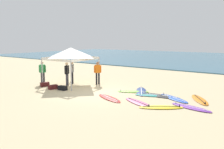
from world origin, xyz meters
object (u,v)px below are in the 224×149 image
object	(u,v)px
surfboard_lime	(133,91)
surfboard_teal	(152,95)
surfboard_black	(159,96)
gear_bag_near_tent	(63,88)
person_grey	(72,71)
gear_bag_by_pole	(45,84)
surfboard_red	(109,98)
surfboard_navy	(141,91)
canopy_tent	(71,53)
surfboard_yellow	(161,107)
surfboard_purple	(191,107)
surfboard_blue	(173,98)
person_green	(42,71)
surfboard_orange	(200,100)
surfboard_pink	(138,102)
gear_bag_on_sand	(53,87)
person_orange	(98,71)
person_black	(67,72)

from	to	relation	value
surfboard_lime	surfboard_teal	xyz separation A→B (m)	(1.42, -0.19, -0.00)
surfboard_black	gear_bag_near_tent	bearing A→B (deg)	-159.57
person_grey	gear_bag_by_pole	world-z (taller)	person_grey
surfboard_red	surfboard_navy	distance (m)	2.62
canopy_tent	surfboard_yellow	xyz separation A→B (m)	(7.74, -1.54, -2.35)
surfboard_purple	surfboard_blue	xyz separation A→B (m)	(-1.27, 1.16, -0.00)
surfboard_blue	person_green	world-z (taller)	person_green
surfboard_yellow	surfboard_orange	world-z (taller)	same
gear_bag_near_tent	surfboard_blue	bearing A→B (deg)	17.40
surfboard_pink	gear_bag_on_sand	size ratio (longest dim) A/B	3.60
surfboard_yellow	gear_bag_by_pole	size ratio (longest dim) A/B	3.55
surfboard_lime	person_green	bearing A→B (deg)	-166.45
surfboard_red	surfboard_yellow	distance (m)	3.09
surfboard_lime	person_grey	size ratio (longest dim) A/B	1.17
person_orange	gear_bag_near_tent	xyz separation A→B (m)	(-0.75, -2.82, -0.85)
surfboard_lime	gear_bag_on_sand	world-z (taller)	gear_bag_on_sand
surfboard_navy	person_orange	world-z (taller)	person_orange
canopy_tent	person_black	size ratio (longest dim) A/B	1.80
surfboard_purple	gear_bag_by_pole	world-z (taller)	gear_bag_by_pole
surfboard_orange	surfboard_navy	xyz separation A→B (m)	(-3.57, -0.09, -0.00)
surfboard_purple	surfboard_black	xyz separation A→B (m)	(-2.16, 1.23, -0.00)
person_black	gear_bag_near_tent	bearing A→B (deg)	-56.67
surfboard_lime	surfboard_pink	size ratio (longest dim) A/B	0.93
canopy_tent	surfboard_lime	xyz separation A→B (m)	(4.99, 0.51, -2.35)
surfboard_yellow	person_grey	xyz separation A→B (m)	(-7.91, 1.79, 0.95)
surfboard_red	gear_bag_by_pole	size ratio (longest dim) A/B	3.61
surfboard_red	surfboard_blue	world-z (taller)	same
gear_bag_on_sand	person_orange	bearing A→B (deg)	63.04
surfboard_red	surfboard_teal	xyz separation A→B (m)	(1.76, 1.95, 0.00)
surfboard_pink	surfboard_navy	size ratio (longest dim) A/B	0.90
surfboard_teal	person_orange	world-z (taller)	person_orange
surfboard_red	gear_bag_near_tent	size ratio (longest dim) A/B	3.61
surfboard_yellow	person_green	xyz separation A→B (m)	(-9.63, 0.40, 0.95)
surfboard_red	person_grey	xyz separation A→B (m)	(-4.82, 1.89, 0.95)
canopy_tent	surfboard_yellow	distance (m)	8.23
surfboard_lime	person_grey	world-z (taller)	person_grey
surfboard_blue	person_orange	size ratio (longest dim) A/B	1.27
canopy_tent	person_grey	world-z (taller)	canopy_tent
canopy_tent	person_black	world-z (taller)	canopy_tent
surfboard_red	person_black	distance (m)	4.77
surfboard_pink	surfboard_teal	xyz separation A→B (m)	(-0.01, 1.79, 0.00)
canopy_tent	surfboard_pink	xyz separation A→B (m)	(6.42, -1.47, -2.35)
surfboard_purple	surfboard_orange	bearing A→B (deg)	89.23
person_grey	gear_bag_by_pole	bearing A→B (deg)	-116.29
surfboard_yellow	surfboard_navy	xyz separation A→B (m)	(-2.35, 2.42, -0.00)
surfboard_pink	surfboard_black	xyz separation A→B (m)	(0.35, 1.97, -0.00)
surfboard_red	surfboard_navy	xyz separation A→B (m)	(0.74, 2.51, -0.00)
surfboard_red	person_green	size ratio (longest dim) A/B	1.27
surfboard_yellow	person_black	distance (m)	7.75
surfboard_lime	surfboard_orange	distance (m)	3.99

